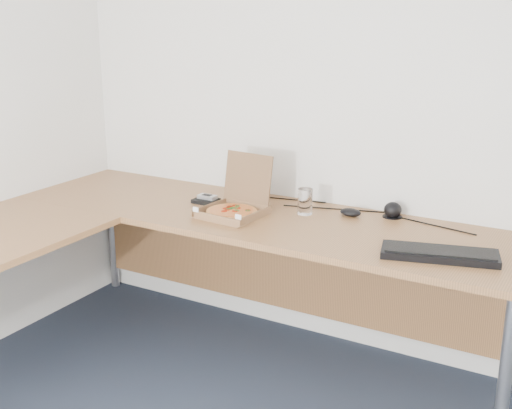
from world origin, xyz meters
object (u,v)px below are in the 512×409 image
Objects in this scene: drinking_glass at (305,201)px; keyboard at (440,254)px; pizza_box at (233,208)px; desk at (149,236)px; wallet at (206,201)px.

keyboard is at bearing -19.93° from drinking_glass.
pizza_box is 0.69× the size of keyboard.
pizza_box is 0.34m from drinking_glass.
desk is at bearing -132.53° from drinking_glass.
desk is at bearing -115.83° from pizza_box.
desk is 0.43m from pizza_box.
desk is 20.37× the size of drinking_glass.
drinking_glass is at bearing 37.66° from pizza_box.
keyboard is at bearing 0.72° from pizza_box.
desk is 21.37× the size of wallet.
drinking_glass is 0.27× the size of keyboard.
wallet is at bearing 156.41° from keyboard.
desk is 0.47m from wallet.
drinking_glass is at bearing 8.61° from wallet.
pizza_box is 1.00m from keyboard.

